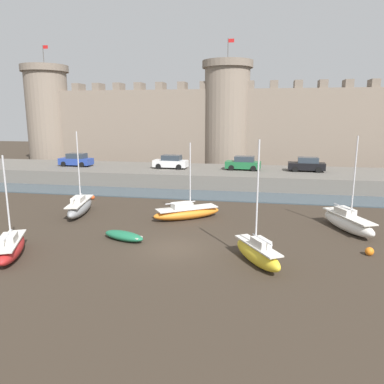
{
  "coord_description": "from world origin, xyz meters",
  "views": [
    {
      "loc": [
        5.13,
        -21.34,
        8.2
      ],
      "look_at": [
        0.23,
        5.25,
        2.5
      ],
      "focal_mm": 35.0,
      "sensor_mm": 36.0,
      "label": 1
    }
  ],
  "objects_px": {
    "car_quay_east": "(76,160)",
    "car_quay_centre_east": "(171,162)",
    "mooring_buoy_near_channel": "(369,251)",
    "mooring_buoy_near_shore": "(93,197)",
    "car_quay_centre_west": "(307,165)",
    "sailboat_foreground_centre": "(187,212)",
    "car_quay_west": "(243,163)",
    "sailboat_foreground_right": "(257,253)",
    "sailboat_midflat_right": "(348,222)",
    "rowboat_near_channel_left": "(124,236)",
    "sailboat_near_channel_right": "(80,207)",
    "sailboat_midflat_left": "(11,247)"
  },
  "relations": [
    {
      "from": "car_quay_east",
      "to": "car_quay_centre_east",
      "type": "bearing_deg",
      "value": 0.74
    },
    {
      "from": "mooring_buoy_near_channel",
      "to": "mooring_buoy_near_shore",
      "type": "relative_size",
      "value": 1.21
    },
    {
      "from": "car_quay_centre_west",
      "to": "sailboat_foreground_centre",
      "type": "bearing_deg",
      "value": -123.64
    },
    {
      "from": "car_quay_east",
      "to": "car_quay_west",
      "type": "bearing_deg",
      "value": 1.39
    },
    {
      "from": "sailboat_foreground_right",
      "to": "car_quay_west",
      "type": "bearing_deg",
      "value": 94.69
    },
    {
      "from": "mooring_buoy_near_channel",
      "to": "car_quay_centre_west",
      "type": "relative_size",
      "value": 0.12
    },
    {
      "from": "sailboat_foreground_right",
      "to": "car_quay_east",
      "type": "xyz_separation_m",
      "value": [
        -22.96,
        23.83,
        1.75
      ]
    },
    {
      "from": "sailboat_midflat_right",
      "to": "rowboat_near_channel_left",
      "type": "distance_m",
      "value": 15.66
    },
    {
      "from": "sailboat_near_channel_right",
      "to": "sailboat_midflat_right",
      "type": "bearing_deg",
      "value": -1.82
    },
    {
      "from": "sailboat_midflat_right",
      "to": "car_quay_west",
      "type": "relative_size",
      "value": 1.61
    },
    {
      "from": "sailboat_midflat_left",
      "to": "car_quay_centre_east",
      "type": "relative_size",
      "value": 1.41
    },
    {
      "from": "sailboat_near_channel_right",
      "to": "sailboat_midflat_left",
      "type": "bearing_deg",
      "value": -87.15
    },
    {
      "from": "car_quay_centre_east",
      "to": "rowboat_near_channel_left",
      "type": "bearing_deg",
      "value": -84.65
    },
    {
      "from": "sailboat_midflat_left",
      "to": "sailboat_near_channel_right",
      "type": "xyz_separation_m",
      "value": [
        -0.47,
        9.46,
        0.06
      ]
    },
    {
      "from": "sailboat_near_channel_right",
      "to": "sailboat_foreground_centre",
      "type": "height_order",
      "value": "sailboat_near_channel_right"
    },
    {
      "from": "sailboat_midflat_left",
      "to": "car_quay_centre_east",
      "type": "distance_m",
      "value": 25.79
    },
    {
      "from": "sailboat_midflat_right",
      "to": "car_quay_west",
      "type": "bearing_deg",
      "value": 115.69
    },
    {
      "from": "sailboat_near_channel_right",
      "to": "car_quay_centre_east",
      "type": "xyz_separation_m",
      "value": [
        3.83,
        16.05,
        1.76
      ]
    },
    {
      "from": "car_quay_centre_west",
      "to": "sailboat_near_channel_right",
      "type": "bearing_deg",
      "value": -139.97
    },
    {
      "from": "sailboat_near_channel_right",
      "to": "car_quay_east",
      "type": "distance_m",
      "value": 18.08
    },
    {
      "from": "sailboat_foreground_centre",
      "to": "sailboat_foreground_right",
      "type": "height_order",
      "value": "sailboat_foreground_right"
    },
    {
      "from": "sailboat_midflat_left",
      "to": "car_quay_east",
      "type": "xyz_separation_m",
      "value": [
        -8.9,
        25.35,
        1.82
      ]
    },
    {
      "from": "sailboat_foreground_right",
      "to": "sailboat_near_channel_right",
      "type": "bearing_deg",
      "value": 151.37
    },
    {
      "from": "car_quay_centre_west",
      "to": "car_quay_west",
      "type": "xyz_separation_m",
      "value": [
        -7.22,
        -0.19,
        0.0
      ]
    },
    {
      "from": "car_quay_west",
      "to": "sailboat_midflat_left",
      "type": "bearing_deg",
      "value": -115.02
    },
    {
      "from": "rowboat_near_channel_left",
      "to": "sailboat_midflat_left",
      "type": "bearing_deg",
      "value": -143.39
    },
    {
      "from": "sailboat_near_channel_right",
      "to": "car_quay_east",
      "type": "height_order",
      "value": "sailboat_near_channel_right"
    },
    {
      "from": "car_quay_west",
      "to": "sailboat_near_channel_right",
      "type": "bearing_deg",
      "value": -127.4
    },
    {
      "from": "sailboat_foreground_right",
      "to": "car_quay_centre_east",
      "type": "xyz_separation_m",
      "value": [
        -10.71,
        23.99,
        1.75
      ]
    },
    {
      "from": "rowboat_near_channel_left",
      "to": "car_quay_west",
      "type": "relative_size",
      "value": 0.78
    },
    {
      "from": "sailboat_foreground_right",
      "to": "car_quay_east",
      "type": "distance_m",
      "value": 33.14
    },
    {
      "from": "sailboat_near_channel_right",
      "to": "sailboat_foreground_centre",
      "type": "distance_m",
      "value": 8.92
    },
    {
      "from": "car_quay_west",
      "to": "car_quay_east",
      "type": "bearing_deg",
      "value": -178.61
    },
    {
      "from": "sailboat_foreground_right",
      "to": "car_quay_west",
      "type": "relative_size",
      "value": 1.64
    },
    {
      "from": "car_quay_centre_east",
      "to": "car_quay_centre_west",
      "type": "bearing_deg",
      "value": 1.96
    },
    {
      "from": "sailboat_midflat_right",
      "to": "car_quay_east",
      "type": "bearing_deg",
      "value": 150.43
    },
    {
      "from": "sailboat_foreground_centre",
      "to": "car_quay_west",
      "type": "relative_size",
      "value": 1.43
    },
    {
      "from": "sailboat_near_channel_right",
      "to": "car_quay_centre_east",
      "type": "bearing_deg",
      "value": 76.58
    },
    {
      "from": "rowboat_near_channel_left",
      "to": "mooring_buoy_near_shore",
      "type": "height_order",
      "value": "rowboat_near_channel_left"
    },
    {
      "from": "rowboat_near_channel_left",
      "to": "car_quay_centre_west",
      "type": "height_order",
      "value": "car_quay_centre_west"
    },
    {
      "from": "mooring_buoy_near_shore",
      "to": "car_quay_centre_west",
      "type": "relative_size",
      "value": 0.1
    },
    {
      "from": "sailboat_foreground_centre",
      "to": "car_quay_west",
      "type": "distance_m",
      "value": 16.61
    },
    {
      "from": "car_quay_centre_east",
      "to": "car_quay_centre_west",
      "type": "xyz_separation_m",
      "value": [
        15.93,
        0.54,
        0.0
      ]
    },
    {
      "from": "car_quay_centre_east",
      "to": "car_quay_west",
      "type": "bearing_deg",
      "value": 2.3
    },
    {
      "from": "rowboat_near_channel_left",
      "to": "car_quay_east",
      "type": "bearing_deg",
      "value": 123.75
    },
    {
      "from": "sailboat_midflat_left",
      "to": "car_quay_centre_west",
      "type": "relative_size",
      "value": 1.41
    },
    {
      "from": "sailboat_midflat_left",
      "to": "sailboat_foreground_right",
      "type": "bearing_deg",
      "value": 6.18
    },
    {
      "from": "car_quay_west",
      "to": "mooring_buoy_near_shore",
      "type": "bearing_deg",
      "value": -141.66
    },
    {
      "from": "sailboat_midflat_left",
      "to": "car_quay_west",
      "type": "height_order",
      "value": "sailboat_midflat_left"
    },
    {
      "from": "sailboat_near_channel_right",
      "to": "car_quay_west",
      "type": "distance_m",
      "value": 20.72
    }
  ]
}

